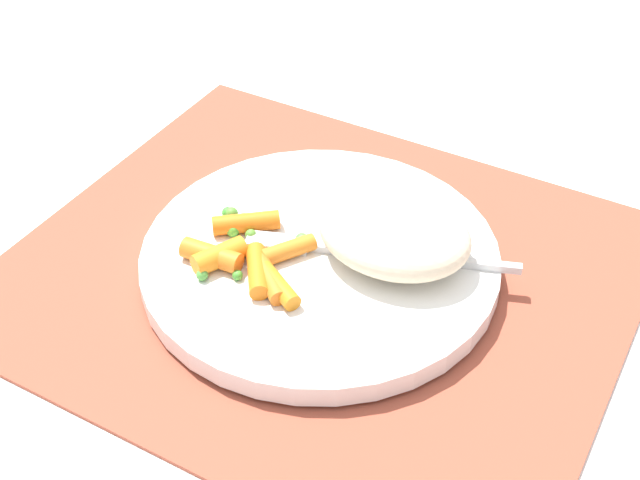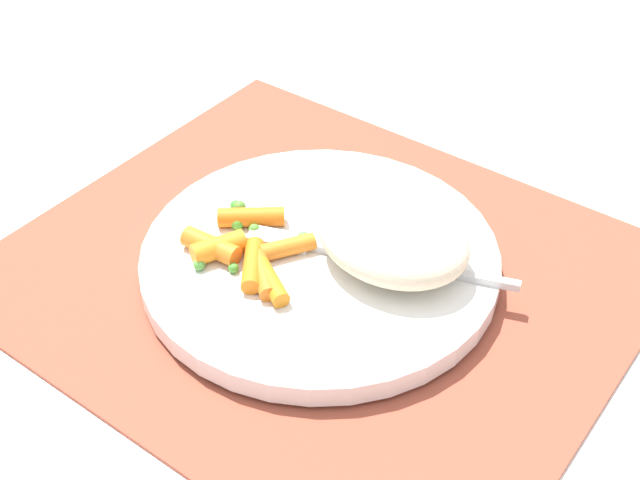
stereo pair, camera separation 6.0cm
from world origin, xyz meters
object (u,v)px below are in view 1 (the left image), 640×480
Objects in this scene: fork at (352,251)px; plate at (320,259)px; carrot_portion at (248,257)px; rice_mound at (394,233)px.

plate is at bearing 19.87° from fork.
carrot_portion is at bearing 45.92° from plate.
fork reaches higher than plate.
carrot_portion is (0.04, 0.04, 0.02)m from plate.
carrot_portion is at bearing 37.96° from fork.
rice_mound is 1.11× the size of carrot_portion.
rice_mound is at bearing -155.92° from plate.
plate is 0.05m from carrot_portion.
plate is 1.37× the size of fork.
rice_mound is at bearing -152.50° from fork.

